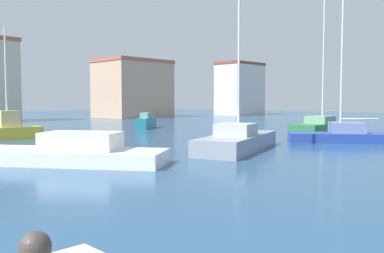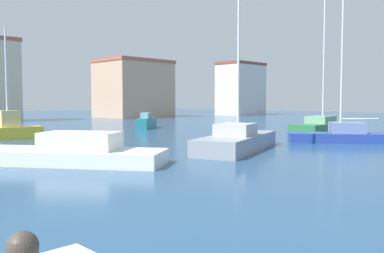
# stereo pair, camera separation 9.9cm
# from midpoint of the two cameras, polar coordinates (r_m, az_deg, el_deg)

# --- Properties ---
(water) EXTENTS (160.00, 160.00, 0.00)m
(water) POSITION_cam_midpoint_polar(r_m,az_deg,el_deg) (28.79, -13.64, -1.72)
(water) COLOR navy
(water) RESTS_ON ground
(sailboat_green_behind_lamppost) EXTENTS (6.80, 2.31, 10.95)m
(sailboat_green_behind_lamppost) POSITION_cam_midpoint_polar(r_m,az_deg,el_deg) (34.05, 17.72, -0.02)
(sailboat_green_behind_lamppost) COLOR #28703D
(sailboat_green_behind_lamppost) RESTS_ON water
(sailboat_yellow_mid_harbor) EXTENTS (4.62, 2.02, 7.60)m
(sailboat_yellow_mid_harbor) POSITION_cam_midpoint_polar(r_m,az_deg,el_deg) (30.61, -24.09, -0.36)
(sailboat_yellow_mid_harbor) COLOR gold
(sailboat_yellow_mid_harbor) RESTS_ON water
(sailboat_blue_inner_mooring) EXTENTS (5.43, 6.29, 8.91)m
(sailboat_blue_inner_mooring) POSITION_cam_midpoint_polar(r_m,az_deg,el_deg) (27.49, 20.19, -1.05)
(sailboat_blue_inner_mooring) COLOR #233D93
(sailboat_blue_inner_mooring) RESTS_ON water
(sailboat_grey_far_right) EXTENTS (8.12, 4.90, 10.64)m
(sailboat_grey_far_right) POSITION_cam_midpoint_polar(r_m,az_deg,el_deg) (21.74, 6.48, -1.86)
(sailboat_grey_far_right) COLOR gray
(sailboat_grey_far_right) RESTS_ON water
(motorboat_white_center_channel) EXTENTS (6.74, 8.18, 1.32)m
(motorboat_white_center_channel) POSITION_cam_midpoint_polar(r_m,az_deg,el_deg) (17.73, -16.51, -3.51)
(motorboat_white_center_channel) COLOR white
(motorboat_white_center_channel) RESTS_ON water
(motorboat_teal_outer_mooring) EXTENTS (3.85, 3.21, 1.51)m
(motorboat_teal_outer_mooring) POSITION_cam_midpoint_polar(r_m,az_deg,el_deg) (39.21, -6.25, 0.60)
(motorboat_teal_outer_mooring) COLOR #1E707A
(motorboat_teal_outer_mooring) RESTS_ON water
(yacht_club) EXTENTS (10.63, 8.60, 9.14)m
(yacht_club) POSITION_cam_midpoint_polar(r_m,az_deg,el_deg) (66.80, -8.06, 5.22)
(yacht_club) COLOR tan
(yacht_club) RESTS_ON ground
(harbor_office) EXTENTS (8.72, 5.55, 9.76)m
(harbor_office) POSITION_cam_midpoint_polar(r_m,az_deg,el_deg) (77.54, 6.84, 5.22)
(harbor_office) COLOR beige
(harbor_office) RESTS_ON ground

